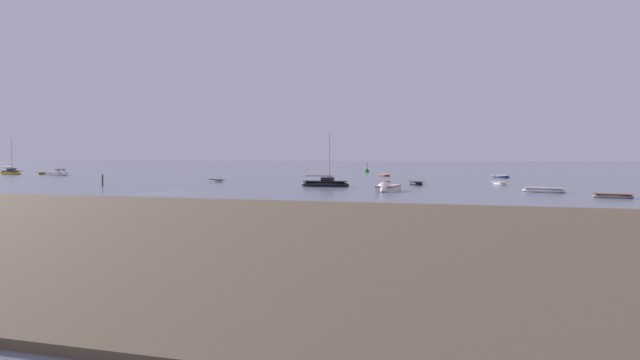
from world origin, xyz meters
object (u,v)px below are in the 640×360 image
object	(u,v)px
mooring_post_left	(103,180)
motorboat_moored_1	(387,189)
sailboat_moored_0	(325,184)
rowboat_moored_5	(416,183)
rowboat_moored_6	(501,177)
channel_buoy	(367,170)
rowboat_moored_7	(543,190)
rowboat_moored_8	(48,174)
rowboat_moored_1	(500,184)
motorboat_moored_0	(59,174)
sailboat_moored_1	(10,173)
rowboat_moored_2	(384,175)
rowboat_moored_0	(216,181)
rowboat_moored_4	(613,196)

from	to	relation	value
mooring_post_left	motorboat_moored_1	bearing A→B (deg)	-1.55
sailboat_moored_0	rowboat_moored_5	world-z (taller)	sailboat_moored_0
rowboat_moored_6	motorboat_moored_1	distance (m)	42.31
rowboat_moored_5	channel_buoy	world-z (taller)	channel_buoy
rowboat_moored_7	channel_buoy	bearing A→B (deg)	135.16
rowboat_moored_5	mooring_post_left	distance (m)	37.94
sailboat_moored_0	mooring_post_left	world-z (taller)	sailboat_moored_0
rowboat_moored_8	motorboat_moored_1	size ratio (longest dim) A/B	0.79
rowboat_moored_1	mooring_post_left	bearing A→B (deg)	-93.26
motorboat_moored_0	motorboat_moored_1	bearing A→B (deg)	-3.37
sailboat_moored_1	rowboat_moored_8	world-z (taller)	sailboat_moored_1
rowboat_moored_1	sailboat_moored_1	world-z (taller)	sailboat_moored_1
rowboat_moored_7	rowboat_moored_8	world-z (taller)	rowboat_moored_7
sailboat_moored_0	rowboat_moored_8	xyz separation A→B (m)	(-63.83, 25.55, -0.12)
rowboat_moored_2	motorboat_moored_1	world-z (taller)	motorboat_moored_1
motorboat_moored_1	mooring_post_left	distance (m)	34.36
rowboat_moored_1	mooring_post_left	distance (m)	48.32
motorboat_moored_0	sailboat_moored_1	bearing A→B (deg)	-172.09
rowboat_moored_7	rowboat_moored_8	distance (m)	92.08
rowboat_moored_2	rowboat_moored_6	world-z (taller)	rowboat_moored_6
sailboat_moored_0	channel_buoy	distance (m)	57.28
rowboat_moored_1	mooring_post_left	size ratio (longest dim) A/B	2.09
rowboat_moored_7	rowboat_moored_5	bearing A→B (deg)	159.90
rowboat_moored_5	rowboat_moored_8	world-z (taller)	rowboat_moored_5
rowboat_moored_0	rowboat_moored_4	distance (m)	48.95
rowboat_moored_7	motorboat_moored_1	xyz separation A→B (m)	(-14.85, -3.25, 0.06)
mooring_post_left	rowboat_moored_7	bearing A→B (deg)	2.71
channel_buoy	rowboat_moored_6	bearing A→B (deg)	-40.68
rowboat_moored_5	rowboat_moored_8	size ratio (longest dim) A/B	1.00
sailboat_moored_1	channel_buoy	distance (m)	72.23
rowboat_moored_2	rowboat_moored_4	world-z (taller)	rowboat_moored_2
rowboat_moored_1	rowboat_moored_4	size ratio (longest dim) A/B	0.97
sailboat_moored_0	rowboat_moored_2	size ratio (longest dim) A/B	2.03
rowboat_moored_7	sailboat_moored_1	bearing A→B (deg)	-177.78
sailboat_moored_0	motorboat_moored_1	distance (m)	11.21
mooring_post_left	rowboat_moored_4	bearing A→B (deg)	-3.94
motorboat_moored_1	mooring_post_left	xyz separation A→B (m)	(-34.34, 0.93, 0.43)
rowboat_moored_1	motorboat_moored_0	distance (m)	77.22
motorboat_moored_1	sailboat_moored_0	bearing A→B (deg)	-126.93
motorboat_moored_0	mooring_post_left	size ratio (longest dim) A/B	3.67
rowboat_moored_2	rowboat_moored_0	bearing A→B (deg)	-74.87
rowboat_moored_2	rowboat_moored_7	xyz separation A→B (m)	(22.62, -39.20, 0.03)
rowboat_moored_7	channel_buoy	world-z (taller)	channel_buoy
rowboat_moored_1	motorboat_moored_0	xyz separation A→B (m)	(-76.46, 10.82, 0.17)
rowboat_moored_2	mooring_post_left	world-z (taller)	mooring_post_left
rowboat_moored_7	sailboat_moored_0	bearing A→B (deg)	-171.14
rowboat_moored_4	channel_buoy	xyz separation A→B (m)	(-35.24, 66.94, 0.33)
rowboat_moored_2	mooring_post_left	xyz separation A→B (m)	(-26.57, -41.53, 0.52)
rowboat_moored_4	rowboat_moored_8	size ratio (longest dim) A/B	0.83
rowboat_moored_5	rowboat_moored_6	distance (m)	28.46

